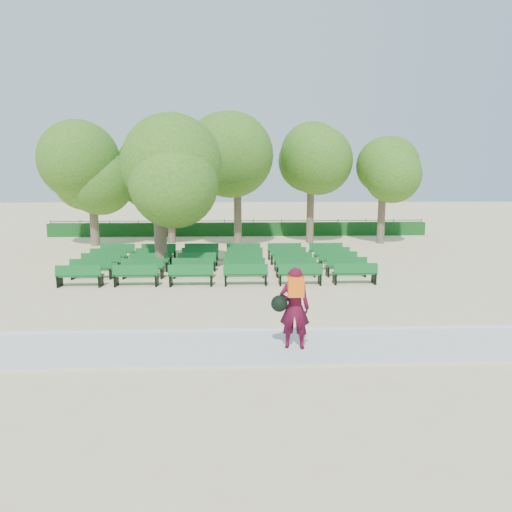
{
  "coord_description": "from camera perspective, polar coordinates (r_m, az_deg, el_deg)",
  "views": [
    {
      "loc": [
        -0.08,
        -17.52,
        3.91
      ],
      "look_at": [
        0.58,
        -1.0,
        1.1
      ],
      "focal_mm": 32.0,
      "sensor_mm": 36.0,
      "label": 1
    }
  ],
  "objects": [
    {
      "name": "ground",
      "position": [
        17.95,
        -1.98,
        -2.94
      ],
      "size": [
        120.0,
        120.0,
        0.0
      ],
      "primitive_type": "plane",
      "color": "beige"
    },
    {
      "name": "paving",
      "position": [
        10.84,
        -1.75,
        -11.33
      ],
      "size": [
        30.0,
        2.2,
        0.06
      ],
      "primitive_type": "cube",
      "color": "silver",
      "rests_on": "ground"
    },
    {
      "name": "curb",
      "position": [
        11.91,
        -1.81,
        -9.26
      ],
      "size": [
        30.0,
        0.12,
        0.1
      ],
      "primitive_type": "cube",
      "color": "silver",
      "rests_on": "ground"
    },
    {
      "name": "hedge",
      "position": [
        31.71,
        -2.13,
        3.37
      ],
      "size": [
        26.0,
        0.7,
        0.9
      ],
      "primitive_type": "cube",
      "color": "#134A18",
      "rests_on": "ground"
    },
    {
      "name": "fence",
      "position": [
        32.16,
        -2.13,
        2.65
      ],
      "size": [
        26.0,
        0.1,
        1.02
      ],
      "primitive_type": null,
      "color": "black",
      "rests_on": "ground"
    },
    {
      "name": "tree_line",
      "position": [
        27.8,
        -2.1,
        1.55
      ],
      "size": [
        21.8,
        6.8,
        7.04
      ],
      "primitive_type": null,
      "color": "#3D6E1D",
      "rests_on": "ground"
    },
    {
      "name": "bench_array",
      "position": [
        19.68,
        -4.39,
        -1.59
      ],
      "size": [
        1.64,
        0.52,
        1.03
      ],
      "rotation": [
        0.0,
        0.0,
        0.01
      ],
      "color": "#0F5920",
      "rests_on": "ground"
    },
    {
      "name": "tree_among",
      "position": [
        19.55,
        -12.11,
        9.78
      ],
      "size": [
        4.03,
        4.03,
        5.88
      ],
      "color": "brown",
      "rests_on": "ground"
    },
    {
      "name": "person",
      "position": [
        10.44,
        4.69,
        -6.35
      ],
      "size": [
        0.92,
        0.58,
        1.89
      ],
      "rotation": [
        0.0,
        0.0,
        2.98
      ],
      "color": "#490A1F",
      "rests_on": "ground"
    }
  ]
}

